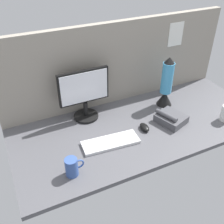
{
  "coord_description": "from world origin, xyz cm",
  "views": [
    {
      "loc": [
        -82.79,
        -127.66,
        115.86
      ],
      "look_at": [
        -12.78,
        0.0,
        14.0
      ],
      "focal_mm": 42.82,
      "sensor_mm": 36.0,
      "label": 1
    }
  ],
  "objects_px": {
    "monitor": "(84,93)",
    "lava_lamp": "(166,86)",
    "keyboard": "(111,142)",
    "mouse": "(144,127)",
    "mug_ceramic_blue": "(72,167)",
    "desk_phone": "(171,118)"
  },
  "relations": [
    {
      "from": "monitor",
      "to": "lava_lamp",
      "type": "distance_m",
      "value": 0.63
    },
    {
      "from": "mouse",
      "to": "mug_ceramic_blue",
      "type": "relative_size",
      "value": 0.83
    },
    {
      "from": "keyboard",
      "to": "mug_ceramic_blue",
      "type": "bearing_deg",
      "value": -149.74
    },
    {
      "from": "monitor",
      "to": "lava_lamp",
      "type": "height_order",
      "value": "lava_lamp"
    },
    {
      "from": "lava_lamp",
      "to": "desk_phone",
      "type": "distance_m",
      "value": 0.27
    },
    {
      "from": "keyboard",
      "to": "desk_phone",
      "type": "xyz_separation_m",
      "value": [
        0.49,
        0.03,
        0.02
      ]
    },
    {
      "from": "monitor",
      "to": "mouse",
      "type": "xyz_separation_m",
      "value": [
        0.31,
        -0.31,
        -0.18
      ]
    },
    {
      "from": "monitor",
      "to": "desk_phone",
      "type": "height_order",
      "value": "monitor"
    },
    {
      "from": "monitor",
      "to": "desk_phone",
      "type": "distance_m",
      "value": 0.64
    },
    {
      "from": "keyboard",
      "to": "desk_phone",
      "type": "relative_size",
      "value": 1.58
    },
    {
      "from": "keyboard",
      "to": "mouse",
      "type": "xyz_separation_m",
      "value": [
        0.27,
        0.03,
        0.01
      ]
    },
    {
      "from": "monitor",
      "to": "keyboard",
      "type": "height_order",
      "value": "monitor"
    },
    {
      "from": "keyboard",
      "to": "mug_ceramic_blue",
      "type": "distance_m",
      "value": 0.34
    },
    {
      "from": "monitor",
      "to": "mug_ceramic_blue",
      "type": "height_order",
      "value": "monitor"
    },
    {
      "from": "lava_lamp",
      "to": "monitor",
      "type": "bearing_deg",
      "value": 170.41
    },
    {
      "from": "monitor",
      "to": "mouse",
      "type": "height_order",
      "value": "monitor"
    },
    {
      "from": "monitor",
      "to": "desk_phone",
      "type": "bearing_deg",
      "value": -31.51
    },
    {
      "from": "mug_ceramic_blue",
      "to": "desk_phone",
      "type": "distance_m",
      "value": 0.81
    },
    {
      "from": "keyboard",
      "to": "mug_ceramic_blue",
      "type": "xyz_separation_m",
      "value": [
        -0.3,
        -0.14,
        0.05
      ]
    },
    {
      "from": "monitor",
      "to": "mug_ceramic_blue",
      "type": "relative_size",
      "value": 3.24
    },
    {
      "from": "lava_lamp",
      "to": "keyboard",
      "type": "bearing_deg",
      "value": -157.15
    },
    {
      "from": "monitor",
      "to": "lava_lamp",
      "type": "bearing_deg",
      "value": -9.59
    }
  ]
}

